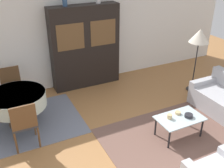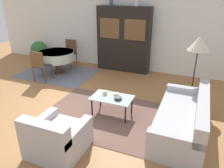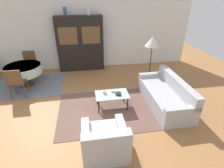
{
  "view_description": "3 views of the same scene",
  "coord_description": "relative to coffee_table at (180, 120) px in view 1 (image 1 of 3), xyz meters",
  "views": [
    {
      "loc": [
        -1.83,
        -2.73,
        3.3
      ],
      "look_at": [
        0.2,
        1.4,
        0.95
      ],
      "focal_mm": 42.0,
      "sensor_mm": 36.0,
      "label": 1
    },
    {
      "loc": [
        2.83,
        -3.51,
        2.61
      ],
      "look_at": [
        1.19,
        0.45,
        0.75
      ],
      "focal_mm": 35.0,
      "sensor_mm": 36.0,
      "label": 2
    },
    {
      "loc": [
        0.53,
        -3.58,
        2.94
      ],
      "look_at": [
        1.19,
        0.45,
        0.75
      ],
      "focal_mm": 28.0,
      "sensor_mm": 36.0,
      "label": 3
    }
  ],
  "objects": [
    {
      "name": "bowl_small",
      "position": [
        0.05,
        0.12,
        0.07
      ],
      "size": [
        0.11,
        0.11,
        0.05
      ],
      "color": "tan",
      "rests_on": "coffee_table"
    },
    {
      "name": "dining_table",
      "position": [
        -2.74,
        1.79,
        0.2
      ],
      "size": [
        1.18,
        1.18,
        0.73
      ],
      "color": "brown",
      "rests_on": "dining_rug"
    },
    {
      "name": "cup",
      "position": [
        -0.2,
        0.07,
        0.09
      ],
      "size": [
        0.1,
        0.1,
        0.09
      ],
      "color": "tan",
      "rests_on": "coffee_table"
    },
    {
      "name": "dining_rug",
      "position": [
        -2.71,
        1.74,
        -0.38
      ],
      "size": [
        2.43,
        1.78,
        0.01
      ],
      "color": "slate",
      "rests_on": "ground_plane"
    },
    {
      "name": "display_cabinet",
      "position": [
        -0.79,
        2.93,
        0.68
      ],
      "size": [
        1.79,
        0.39,
        2.14
      ],
      "color": "black",
      "rests_on": "ground_plane"
    },
    {
      "name": "bowl",
      "position": [
        0.16,
        -0.06,
        0.08
      ],
      "size": [
        0.16,
        0.16,
        0.06
      ],
      "color": "#232328",
      "rests_on": "coffee_table"
    },
    {
      "name": "wall_back",
      "position": [
        -1.19,
        3.18,
        0.96
      ],
      "size": [
        10.0,
        0.06,
        2.7
      ],
      "color": "white",
      "rests_on": "ground_plane"
    },
    {
      "name": "area_rug",
      "position": [
        -0.14,
        -0.1,
        -0.38
      ],
      "size": [
        2.69,
        2.06,
        0.01
      ],
      "color": "brown",
      "rests_on": "ground_plane"
    },
    {
      "name": "coffee_table",
      "position": [
        0.0,
        0.0,
        0.0
      ],
      "size": [
        0.91,
        0.56,
        0.42
      ],
      "color": "black",
      "rests_on": "area_rug"
    },
    {
      "name": "vase_tall",
      "position": [
        -1.24,
        2.93,
        1.9
      ],
      "size": [
        0.11,
        0.11,
        0.29
      ],
      "color": "#33517A",
      "rests_on": "display_cabinet"
    },
    {
      "name": "floor_lamp",
      "position": [
        1.59,
        1.4,
        1.04
      ],
      "size": [
        0.49,
        0.49,
        1.63
      ],
      "color": "black",
      "rests_on": "ground_plane"
    },
    {
      "name": "dining_chair_far",
      "position": [
        -2.74,
        2.6,
        0.16
      ],
      "size": [
        0.44,
        0.44,
        0.95
      ],
      "rotation": [
        0.0,
        0.0,
        3.14
      ],
      "color": "brown",
      "rests_on": "dining_rug"
    },
    {
      "name": "dining_chair_near",
      "position": [
        -2.74,
        0.98,
        0.16
      ],
      "size": [
        0.44,
        0.44,
        0.95
      ],
      "color": "brown",
      "rests_on": "dining_rug"
    }
  ]
}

